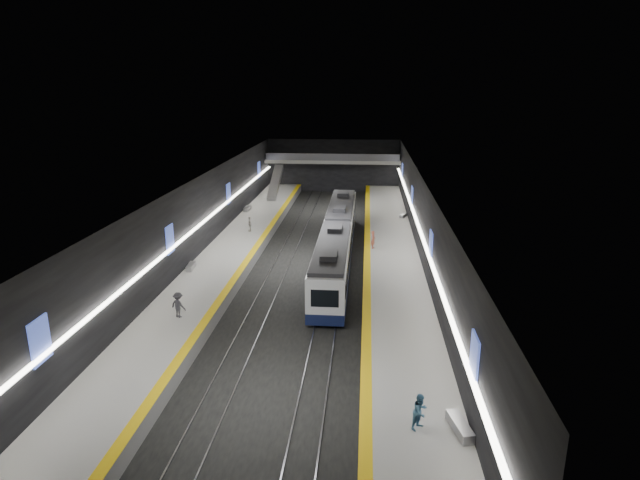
# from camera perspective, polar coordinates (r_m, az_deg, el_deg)

# --- Properties ---
(ground) EXTENTS (70.00, 70.00, 0.00)m
(ground) POSITION_cam_1_polar(r_m,az_deg,el_deg) (49.26, -1.16, -2.64)
(ground) COLOR black
(ground) RESTS_ON ground
(ceiling) EXTENTS (20.00, 70.00, 0.04)m
(ceiling) POSITION_cam_1_polar(r_m,az_deg,el_deg) (47.28, -1.21, 6.57)
(ceiling) COLOR beige
(ceiling) RESTS_ON wall_left
(wall_left) EXTENTS (0.04, 70.00, 8.00)m
(wall_left) POSITION_cam_1_polar(r_m,az_deg,el_deg) (50.16, -12.62, 2.07)
(wall_left) COLOR black
(wall_left) RESTS_ON ground
(wall_right) EXTENTS (0.04, 70.00, 8.00)m
(wall_right) POSITION_cam_1_polar(r_m,az_deg,el_deg) (48.10, 10.75, 1.58)
(wall_right) COLOR black
(wall_right) RESTS_ON ground
(wall_back) EXTENTS (20.00, 0.04, 8.00)m
(wall_back) POSITION_cam_1_polar(r_m,az_deg,el_deg) (82.36, 1.44, 7.92)
(wall_back) COLOR black
(wall_back) RESTS_ON ground
(platform_left) EXTENTS (5.00, 70.00, 1.00)m
(platform_left) POSITION_cam_1_polar(r_m,az_deg,el_deg) (50.43, -9.67, -1.83)
(platform_left) COLOR slate
(platform_left) RESTS_ON ground
(tile_surface_left) EXTENTS (5.00, 70.00, 0.02)m
(tile_surface_left) POSITION_cam_1_polar(r_m,az_deg,el_deg) (50.27, -9.70, -1.27)
(tile_surface_left) COLOR #B1B1AC
(tile_surface_left) RESTS_ON platform_left
(tactile_strip_left) EXTENTS (0.60, 70.00, 0.02)m
(tactile_strip_left) POSITION_cam_1_polar(r_m,az_deg,el_deg) (49.77, -7.24, -1.34)
(tactile_strip_left) COLOR yellow
(tactile_strip_left) RESTS_ON platform_left
(platform_right) EXTENTS (5.00, 70.00, 1.00)m
(platform_right) POSITION_cam_1_polar(r_m,az_deg,el_deg) (48.90, 7.62, -2.31)
(platform_right) COLOR slate
(platform_right) RESTS_ON ground
(tile_surface_right) EXTENTS (5.00, 70.00, 0.02)m
(tile_surface_right) POSITION_cam_1_polar(r_m,az_deg,el_deg) (48.74, 7.64, -1.74)
(tile_surface_right) COLOR #B1B1AC
(tile_surface_right) RESTS_ON platform_right
(tactile_strip_right) EXTENTS (0.60, 70.00, 0.02)m
(tactile_strip_right) POSITION_cam_1_polar(r_m,az_deg,el_deg) (48.68, 5.05, -1.67)
(tactile_strip_right) COLOR yellow
(tactile_strip_right) RESTS_ON platform_right
(rails) EXTENTS (6.52, 70.00, 0.12)m
(rails) POSITION_cam_1_polar(r_m,az_deg,el_deg) (49.24, -1.16, -2.58)
(rails) COLOR gray
(rails) RESTS_ON ground
(train) EXTENTS (2.69, 30.05, 3.60)m
(train) POSITION_cam_1_polar(r_m,az_deg,el_deg) (49.75, 1.87, 0.20)
(train) COLOR #10183C
(train) RESTS_ON ground
(ad_posters) EXTENTS (19.94, 53.50, 2.20)m
(ad_posters) POSITION_cam_1_polar(r_m,az_deg,el_deg) (48.96, -1.06, 2.73)
(ad_posters) COLOR #4258C6
(ad_posters) RESTS_ON wall_left
(cove_light_left) EXTENTS (0.25, 68.60, 0.12)m
(cove_light_left) POSITION_cam_1_polar(r_m,az_deg,el_deg) (50.15, -12.39, 1.85)
(cove_light_left) COLOR white
(cove_light_left) RESTS_ON wall_left
(cove_light_right) EXTENTS (0.25, 68.60, 0.12)m
(cove_light_right) POSITION_cam_1_polar(r_m,az_deg,el_deg) (48.13, 10.50, 1.35)
(cove_light_right) COLOR white
(cove_light_right) RESTS_ON wall_right
(mezzanine_bridge) EXTENTS (20.00, 3.00, 1.50)m
(mezzanine_bridge) POSITION_cam_1_polar(r_m,az_deg,el_deg) (80.16, 1.36, 8.44)
(mezzanine_bridge) COLOR gray
(mezzanine_bridge) RESTS_ON wall_left
(escalator) EXTENTS (1.20, 7.50, 3.92)m
(escalator) POSITION_cam_1_polar(r_m,az_deg,el_deg) (74.56, -4.80, 6.13)
(escalator) COLOR #99999E
(escalator) RESTS_ON platform_left
(bench_left_near) EXTENTS (0.65, 1.81, 0.43)m
(bench_left_near) POSITION_cam_1_polar(r_m,az_deg,el_deg) (46.31, -13.61, -2.78)
(bench_left_near) COLOR #99999E
(bench_left_near) RESTS_ON platform_left
(bench_left_far) EXTENTS (0.60, 1.94, 0.47)m
(bench_left_far) POSITION_cam_1_polar(r_m,az_deg,el_deg) (66.53, -7.77, 3.33)
(bench_left_far) COLOR #99999E
(bench_left_far) RESTS_ON platform_left
(bench_right_near) EXTENTS (1.03, 2.14, 0.50)m
(bench_right_near) POSITION_cam_1_polar(r_m,az_deg,el_deg) (26.07, 14.71, -18.71)
(bench_right_near) COLOR #99999E
(bench_right_near) RESTS_ON platform_right
(bench_right_far) EXTENTS (1.02, 1.63, 0.39)m
(bench_right_far) POSITION_cam_1_polar(r_m,az_deg,el_deg) (63.41, 8.89, 2.61)
(bench_right_far) COLOR #99999E
(bench_right_far) RESTS_ON platform_right
(passenger_right_a) EXTENTS (0.50, 0.68, 1.69)m
(passenger_right_a) POSITION_cam_1_polar(r_m,az_deg,el_deg) (50.69, 5.70, 0.02)
(passenger_right_a) COLOR #D3684F
(passenger_right_a) RESTS_ON platform_right
(passenger_right_b) EXTENTS (1.05, 1.06, 1.72)m
(passenger_right_b) POSITION_cam_1_polar(r_m,az_deg,el_deg) (25.55, 10.64, -17.58)
(passenger_right_b) COLOR teal
(passenger_right_b) RESTS_ON platform_right
(passenger_left_a) EXTENTS (0.65, 1.01, 1.59)m
(passenger_left_a) POSITION_cam_1_polar(r_m,az_deg,el_deg) (56.84, -7.49, 1.70)
(passenger_left_a) COLOR beige
(passenger_left_a) RESTS_ON platform_left
(passenger_left_b) EXTENTS (1.29, 1.04, 1.75)m
(passenger_left_b) POSITION_cam_1_polar(r_m,az_deg,el_deg) (36.95, -14.87, -6.73)
(passenger_left_b) COLOR #3B3A41
(passenger_left_b) RESTS_ON platform_left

